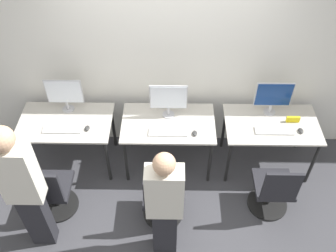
# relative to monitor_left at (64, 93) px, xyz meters

# --- Properties ---
(ground_plane) EXTENTS (20.00, 20.00, 0.00)m
(ground_plane) POSITION_rel_monitor_left_xyz_m (1.26, -0.57, -1.01)
(ground_plane) COLOR #3D3D42
(wall_back) EXTENTS (12.00, 0.05, 2.80)m
(wall_back) POSITION_rel_monitor_left_xyz_m (1.26, 0.25, 0.39)
(wall_back) COLOR silver
(wall_back) RESTS_ON ground_plane
(desk_left) EXTENTS (1.13, 0.70, 0.75)m
(desk_left) POSITION_rel_monitor_left_xyz_m (0.00, -0.22, -0.34)
(desk_left) COLOR #BCB7AD
(desk_left) RESTS_ON ground_plane
(monitor_left) EXTENTS (0.45, 0.15, 0.46)m
(monitor_left) POSITION_rel_monitor_left_xyz_m (0.00, 0.00, 0.00)
(monitor_left) COLOR #B2B2B7
(monitor_left) RESTS_ON desk_left
(keyboard_left) EXTENTS (0.46, 0.13, 0.02)m
(keyboard_left) POSITION_rel_monitor_left_xyz_m (0.00, -0.36, -0.25)
(keyboard_left) COLOR silver
(keyboard_left) RESTS_ON desk_left
(mouse_left) EXTENTS (0.06, 0.09, 0.03)m
(mouse_left) POSITION_rel_monitor_left_xyz_m (0.30, -0.35, -0.24)
(mouse_left) COLOR #333333
(mouse_left) RESTS_ON desk_left
(office_chair_left) EXTENTS (0.48, 0.48, 0.87)m
(office_chair_left) POSITION_rel_monitor_left_xyz_m (-0.07, -0.99, -0.66)
(office_chair_left) COLOR black
(office_chair_left) RESTS_ON ground_plane
(person_left) EXTENTS (0.36, 0.23, 1.78)m
(person_left) POSITION_rel_monitor_left_xyz_m (-0.12, -1.36, -0.02)
(person_left) COLOR #232328
(person_left) RESTS_ON ground_plane
(desk_center) EXTENTS (1.13, 0.70, 0.75)m
(desk_center) POSITION_rel_monitor_left_xyz_m (1.26, -0.22, -0.34)
(desk_center) COLOR #BCB7AD
(desk_center) RESTS_ON ground_plane
(monitor_center) EXTENTS (0.45, 0.15, 0.46)m
(monitor_center) POSITION_rel_monitor_left_xyz_m (1.26, -0.09, 0.00)
(monitor_center) COLOR #B2B2B7
(monitor_center) RESTS_ON desk_center
(keyboard_center) EXTENTS (0.46, 0.13, 0.02)m
(keyboard_center) POSITION_rel_monitor_left_xyz_m (1.26, -0.39, -0.25)
(keyboard_center) COLOR silver
(keyboard_center) RESTS_ON desk_center
(mouse_center) EXTENTS (0.06, 0.09, 0.03)m
(mouse_center) POSITION_rel_monitor_left_xyz_m (1.57, -0.41, -0.24)
(mouse_center) COLOR #333333
(mouse_center) RESTS_ON desk_center
(office_chair_center) EXTENTS (0.48, 0.48, 0.87)m
(office_chair_center) POSITION_rel_monitor_left_xyz_m (1.21, -1.07, -0.66)
(office_chair_center) COLOR black
(office_chair_center) RESTS_ON ground_plane
(person_center) EXTENTS (0.36, 0.20, 1.56)m
(person_center) POSITION_rel_monitor_left_xyz_m (1.24, -1.43, -0.17)
(person_center) COLOR #232328
(person_center) RESTS_ON ground_plane
(desk_right) EXTENTS (1.13, 0.70, 0.75)m
(desk_right) POSITION_rel_monitor_left_xyz_m (2.52, -0.22, -0.34)
(desk_right) COLOR #BCB7AD
(desk_right) RESTS_ON ground_plane
(monitor_right) EXTENTS (0.45, 0.15, 0.46)m
(monitor_right) POSITION_rel_monitor_left_xyz_m (2.52, -0.02, 0.00)
(monitor_right) COLOR #B2B2B7
(monitor_right) RESTS_ON desk_right
(keyboard_right) EXTENTS (0.46, 0.13, 0.02)m
(keyboard_right) POSITION_rel_monitor_left_xyz_m (2.52, -0.35, -0.25)
(keyboard_right) COLOR silver
(keyboard_right) RESTS_ON desk_right
(mouse_right) EXTENTS (0.06, 0.09, 0.03)m
(mouse_right) POSITION_rel_monitor_left_xyz_m (2.83, -0.35, -0.24)
(mouse_right) COLOR #333333
(mouse_right) RESTS_ON desk_right
(office_chair_right) EXTENTS (0.48, 0.48, 0.87)m
(office_chair_right) POSITION_rel_monitor_left_xyz_m (2.48, -0.93, -0.66)
(office_chair_right) COLOR black
(office_chair_right) RESTS_ON ground_plane
(placard_right) EXTENTS (0.16, 0.03, 0.08)m
(placard_right) POSITION_rel_monitor_left_xyz_m (2.77, -0.19, -0.22)
(placard_right) COLOR yellow
(placard_right) RESTS_ON desk_right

